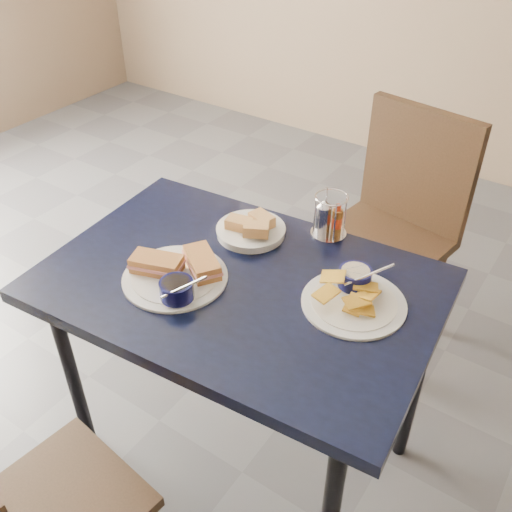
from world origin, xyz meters
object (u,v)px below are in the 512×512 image
Objects in this scene: chair_far at (394,215)px; dining_table at (239,301)px; condiment_caddy at (329,218)px; plantain_plate at (354,293)px; sandwich_plate at (177,273)px; bread_basket at (251,229)px.

dining_table is at bearing -97.54° from chair_far.
chair_far is 6.99× the size of condiment_caddy.
condiment_caddy is at bearing 131.52° from plantain_plate.
chair_far is at bearing 75.23° from sandwich_plate.
condiment_caddy is at bearing -92.46° from chair_far.
dining_table is 3.65× the size of sandwich_plate.
sandwich_plate is at bearing -145.89° from dining_table.
chair_far reaches higher than bread_basket.
condiment_caddy reaches higher than sandwich_plate.
sandwich_plate is at bearing -104.77° from chair_far.
condiment_caddy is at bearing 36.62° from bread_basket.
bread_basket is 1.53× the size of condiment_caddy.
bread_basket is 0.24m from condiment_caddy.
condiment_caddy reaches higher than plantain_plate.
dining_table is 1.19× the size of chair_far.
dining_table is 0.24m from bread_basket.
plantain_plate is at bearing -76.57° from chair_far.
condiment_caddy is (-0.02, -0.53, 0.26)m from chair_far.
dining_table is at bearing -105.26° from condiment_caddy.
dining_table is 0.37m from condiment_caddy.
sandwich_plate is 1.13× the size of plantain_plate.
chair_far is at bearing 72.58° from bread_basket.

